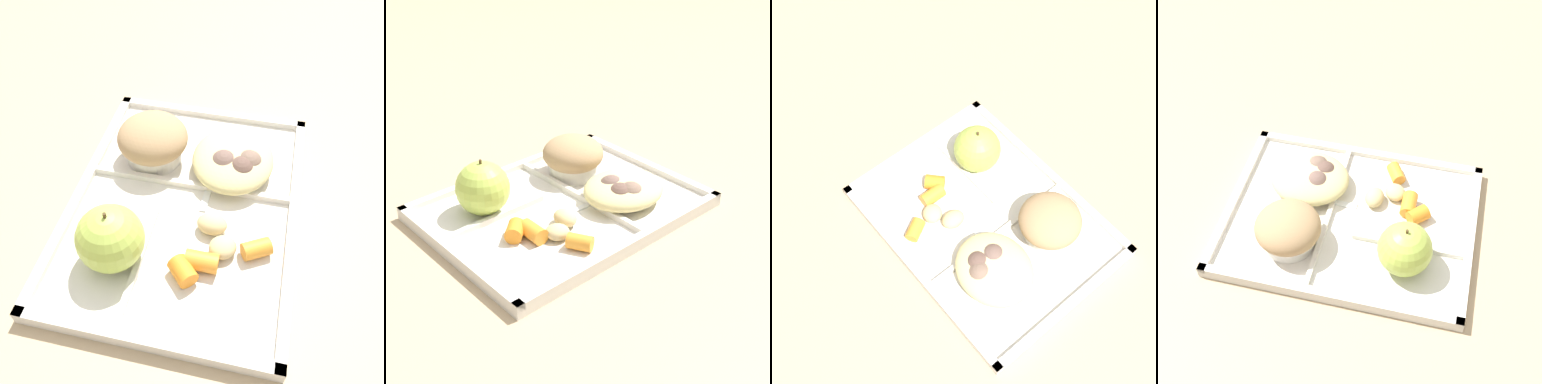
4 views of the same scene
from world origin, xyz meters
TOP-DOWN VIEW (x-y plane):
  - ground at (0.00, 0.00)m, footprint 6.00×6.00m
  - lunch_tray at (-0.00, 0.00)m, footprint 0.35×0.27m
  - green_apple at (-0.09, 0.06)m, footprint 0.07×0.07m
  - bran_muffin at (0.07, 0.06)m, footprint 0.09×0.09m
  - carrot_slice_center at (-0.09, -0.02)m, footprint 0.04×0.04m
  - carrot_slice_tilted at (-0.08, -0.04)m, footprint 0.02×0.04m
  - carrot_slice_large at (-0.05, -0.09)m, footprint 0.03×0.04m
  - potato_chunk_wedge at (-0.03, -0.04)m, footprint 0.03×0.04m
  - potato_chunk_large at (-0.06, -0.06)m, footprint 0.04×0.04m
  - egg_noodle_pile at (0.07, -0.05)m, footprint 0.12×0.10m
  - meatball_center at (0.06, -0.07)m, footprint 0.04×0.04m
  - meatball_side at (0.06, -0.04)m, footprint 0.04×0.04m
  - meatball_front at (0.06, -0.05)m, footprint 0.03×0.03m
  - meatball_back at (0.05, -0.06)m, footprint 0.04×0.04m
  - plastic_fork at (0.09, -0.02)m, footprint 0.16×0.02m

SIDE VIEW (x-z plane):
  - ground at x=0.00m, z-range 0.00..0.00m
  - lunch_tray at x=0.00m, z-range 0.00..0.02m
  - plastic_fork at x=0.09m, z-range 0.01..0.01m
  - potato_chunk_large at x=-0.06m, z-range 0.01..0.03m
  - carrot_slice_large at x=-0.05m, z-range 0.01..0.03m
  - potato_chunk_wedge at x=-0.03m, z-range 0.01..0.03m
  - carrot_slice_tilted at x=-0.08m, z-range 0.01..0.03m
  - carrot_slice_center at x=-0.09m, z-range 0.01..0.03m
  - meatball_front at x=0.06m, z-range 0.01..0.04m
  - egg_noodle_pile at x=0.07m, z-range 0.01..0.05m
  - meatball_back at x=0.05m, z-range 0.01..0.05m
  - meatball_center at x=0.06m, z-range 0.01..0.05m
  - meatball_side at x=0.06m, z-range 0.01..0.05m
  - bran_muffin at x=0.07m, z-range 0.01..0.07m
  - green_apple at x=-0.09m, z-range 0.01..0.09m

